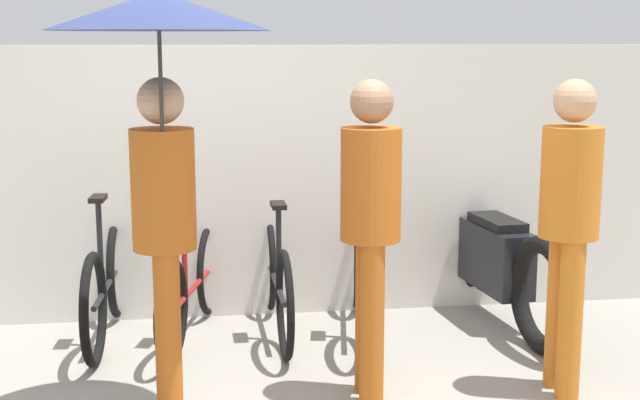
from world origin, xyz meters
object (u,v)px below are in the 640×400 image
at_px(pedestrian_center, 371,215).
at_px(parked_bicycle_1, 193,285).
at_px(parked_bicycle_2, 276,278).
at_px(pedestrian_leading, 161,87).
at_px(motorcycle, 496,263).
at_px(parked_bicycle_3, 359,275).
at_px(parked_bicycle_0, 107,284).
at_px(pedestrian_trailing, 569,212).

bearing_deg(pedestrian_center, parked_bicycle_1, -48.12).
relative_size(parked_bicycle_2, pedestrian_leading, 0.80).
bearing_deg(pedestrian_leading, parked_bicycle_2, -119.64).
distance_m(pedestrian_leading, motorcycle, 2.89).
distance_m(parked_bicycle_1, parked_bicycle_3, 1.10).
distance_m(pedestrian_center, motorcycle, 1.75).
distance_m(parked_bicycle_1, parked_bicycle_2, 0.55).
bearing_deg(pedestrian_center, parked_bicycle_2, -68.92).
bearing_deg(pedestrian_center, pedestrian_leading, 12.65).
distance_m(parked_bicycle_0, pedestrian_center, 2.03).
relative_size(parked_bicycle_3, pedestrian_leading, 0.81).
bearing_deg(parked_bicycle_0, pedestrian_leading, -158.98).
relative_size(parked_bicycle_1, pedestrian_center, 0.95).
bearing_deg(pedestrian_leading, parked_bicycle_1, -98.77).
relative_size(parked_bicycle_3, motorcycle, 0.84).
relative_size(parked_bicycle_0, parked_bicycle_1, 1.01).
bearing_deg(parked_bicycle_3, motorcycle, -78.07).
height_order(parked_bicycle_2, pedestrian_leading, pedestrian_leading).
bearing_deg(pedestrian_leading, motorcycle, -151.39).
bearing_deg(parked_bicycle_2, pedestrian_center, -162.04).
distance_m(parked_bicycle_3, pedestrian_trailing, 1.65).
distance_m(parked_bicycle_3, motorcycle, 0.97).
bearing_deg(pedestrian_trailing, parked_bicycle_3, -50.80).
bearing_deg(parked_bicycle_3, pedestrian_leading, 146.46).
height_order(parked_bicycle_3, pedestrian_center, pedestrian_center).
bearing_deg(parked_bicycle_2, parked_bicycle_0, 88.76).
relative_size(parked_bicycle_1, parked_bicycle_3, 0.95).
distance_m(parked_bicycle_1, motorcycle, 2.07).
bearing_deg(pedestrian_trailing, motorcycle, -89.93).
xyz_separation_m(pedestrian_leading, pedestrian_center, (1.06, 0.19, -0.69)).
height_order(pedestrian_center, pedestrian_trailing, pedestrian_center).
xyz_separation_m(parked_bicycle_0, motorcycle, (2.62, -0.00, 0.05)).
height_order(parked_bicycle_1, pedestrian_center, pedestrian_center).
distance_m(parked_bicycle_2, pedestrian_leading, 2.03).
height_order(parked_bicycle_0, pedestrian_leading, pedestrian_leading).
bearing_deg(pedestrian_leading, pedestrian_center, -173.70).
distance_m(parked_bicycle_0, pedestrian_leading, 1.98).
bearing_deg(parked_bicycle_3, parked_bicycle_0, 96.98).
bearing_deg(pedestrian_trailing, parked_bicycle_2, -38.35).
bearing_deg(parked_bicycle_0, parked_bicycle_3, -88.31).
xyz_separation_m(parked_bicycle_3, pedestrian_trailing, (0.92, -1.22, 0.64)).
bearing_deg(parked_bicycle_3, pedestrian_trailing, -134.23).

